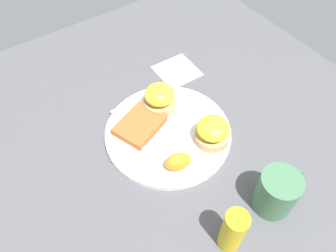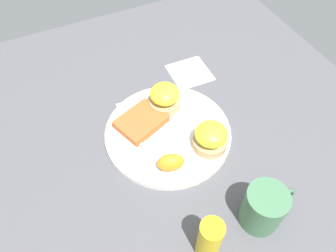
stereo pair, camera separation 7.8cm
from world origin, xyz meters
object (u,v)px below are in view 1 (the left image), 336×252
object	(u,v)px
orange_wedge	(178,162)
cup	(277,192)
sandwich_benedict_left	(213,132)
sandwich_benedict_right	(160,98)
condiment_bottle	(233,231)
fork	(132,133)
hashbrown_patty	(140,125)

from	to	relation	value
orange_wedge	cup	xyz separation A→B (m)	(0.12, -0.18, 0.01)
sandwich_benedict_left	sandwich_benedict_right	distance (m)	0.16
condiment_bottle	sandwich_benedict_left	bearing A→B (deg)	59.24
fork	cup	world-z (taller)	cup
orange_wedge	fork	xyz separation A→B (m)	(-0.04, 0.14, -0.02)
sandwich_benedict_left	condiment_bottle	distance (m)	0.24
sandwich_benedict_right	hashbrown_patty	distance (m)	0.09
sandwich_benedict_left	fork	distance (m)	0.19
cup	condiment_bottle	world-z (taller)	condiment_bottle
sandwich_benedict_left	sandwich_benedict_right	size ratio (longest dim) A/B	1.00
sandwich_benedict_right	fork	distance (m)	0.11
sandwich_benedict_left	condiment_bottle	size ratio (longest dim) A/B	0.69
sandwich_benedict_left	hashbrown_patty	size ratio (longest dim) A/B	0.72
orange_wedge	condiment_bottle	size ratio (longest dim) A/B	0.51
orange_wedge	sandwich_benedict_right	bearing A→B (deg)	69.03
hashbrown_patty	orange_wedge	size ratio (longest dim) A/B	1.87
orange_wedge	cup	world-z (taller)	cup
orange_wedge	condiment_bottle	xyz separation A→B (m)	(-0.01, -0.19, 0.02)
hashbrown_patty	fork	size ratio (longest dim) A/B	0.54
hashbrown_patty	condiment_bottle	size ratio (longest dim) A/B	0.96
condiment_bottle	fork	bearing A→B (deg)	94.09
hashbrown_patty	cup	size ratio (longest dim) A/B	0.99
cup	fork	bearing A→B (deg)	115.79
sandwich_benedict_right	orange_wedge	bearing A→B (deg)	-110.97
condiment_bottle	sandwich_benedict_right	bearing A→B (deg)	77.62
fork	condiment_bottle	distance (m)	0.33
sandwich_benedict_right	condiment_bottle	size ratio (longest dim) A/B	0.69
fork	cup	size ratio (longest dim) A/B	1.83
orange_wedge	condiment_bottle	world-z (taller)	condiment_bottle
hashbrown_patty	cup	distance (m)	0.35
sandwich_benedict_left	orange_wedge	size ratio (longest dim) A/B	1.35
fork	cup	xyz separation A→B (m)	(0.15, -0.32, 0.03)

